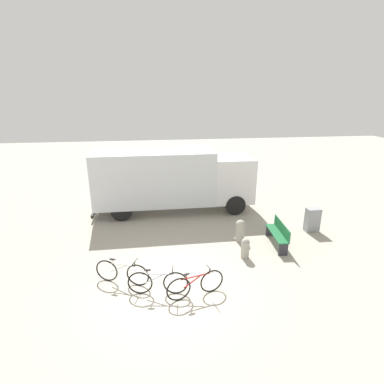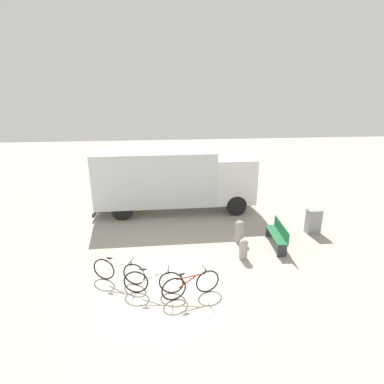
# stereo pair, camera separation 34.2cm
# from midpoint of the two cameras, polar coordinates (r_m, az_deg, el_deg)

# --- Properties ---
(ground_plane) EXTENTS (60.00, 60.00, 0.00)m
(ground_plane) POSITION_cam_midpoint_polar(r_m,az_deg,el_deg) (9.64, -3.99, -18.01)
(ground_plane) COLOR #A8A091
(delivery_truck) EXTENTS (7.81, 2.27, 3.07)m
(delivery_truck) POSITION_cam_midpoint_polar(r_m,az_deg,el_deg) (14.80, -3.03, 2.74)
(delivery_truck) COLOR silver
(delivery_truck) RESTS_ON ground
(park_bench) EXTENTS (0.54, 1.74, 0.94)m
(park_bench) POSITION_cam_midpoint_polar(r_m,az_deg,el_deg) (12.17, 16.86, -7.65)
(park_bench) COLOR #1E6638
(park_bench) RESTS_ON ground
(bicycle_near) EXTENTS (1.69, 0.72, 0.84)m
(bicycle_near) POSITION_cam_midpoint_polar(r_m,az_deg,el_deg) (9.93, -12.80, -14.48)
(bicycle_near) COLOR black
(bicycle_near) RESTS_ON ground
(bicycle_middle) EXTENTS (1.78, 0.44, 0.84)m
(bicycle_middle) POSITION_cam_midpoint_polar(r_m,az_deg,el_deg) (9.30, -6.28, -16.63)
(bicycle_middle) COLOR black
(bicycle_middle) RESTS_ON ground
(bicycle_far) EXTENTS (1.75, 0.57, 0.84)m
(bicycle_far) POSITION_cam_midpoint_polar(r_m,az_deg,el_deg) (9.13, 0.90, -17.22)
(bicycle_far) COLOR black
(bicycle_far) RESTS_ON ground
(bollard_near_bench) EXTENTS (0.31, 0.31, 0.76)m
(bollard_near_bench) POSITION_cam_midpoint_polar(r_m,az_deg,el_deg) (11.10, 10.65, -10.45)
(bollard_near_bench) COLOR #9E998C
(bollard_near_bench) RESTS_ON ground
(bollard_far_bench) EXTENTS (0.38, 0.38, 0.89)m
(bollard_far_bench) POSITION_cam_midpoint_polar(r_m,az_deg,el_deg) (12.24, 9.82, -7.16)
(bollard_far_bench) COLOR #9E998C
(bollard_far_bench) RESTS_ON ground
(utility_box) EXTENTS (0.58, 0.36, 1.03)m
(utility_box) POSITION_cam_midpoint_polar(r_m,az_deg,el_deg) (13.82, 22.78, -5.16)
(utility_box) COLOR gray
(utility_box) RESTS_ON ground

